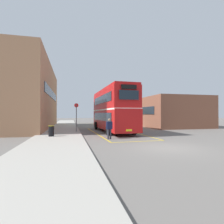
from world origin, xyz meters
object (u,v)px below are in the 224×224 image
(pedestrian_boarding, at_px, (109,127))
(litter_bin, at_px, (51,131))
(bus_stop_sign, at_px, (76,115))
(single_deck_bus, at_px, (110,116))
(double_decker_bus, at_px, (112,109))

(pedestrian_boarding, relative_size, litter_bin, 1.85)
(pedestrian_boarding, height_order, bus_stop_sign, bus_stop_sign)
(pedestrian_boarding, bearing_deg, litter_bin, 158.31)
(single_deck_bus, xyz_separation_m, pedestrian_boarding, (-4.93, -21.46, -0.70))
(double_decker_bus, distance_m, single_deck_bus, 16.04)
(single_deck_bus, distance_m, litter_bin, 21.84)
(single_deck_bus, relative_size, pedestrian_boarding, 5.64)
(double_decker_bus, bearing_deg, single_deck_bus, 78.02)
(single_deck_bus, distance_m, pedestrian_boarding, 22.03)
(double_decker_bus, relative_size, bus_stop_sign, 3.63)
(double_decker_bus, distance_m, bus_stop_sign, 4.04)
(double_decker_bus, xyz_separation_m, pedestrian_boarding, (-1.61, -5.79, -1.58))
(single_deck_bus, relative_size, bus_stop_sign, 3.07)
(single_deck_bus, bearing_deg, bus_stop_sign, -114.70)
(pedestrian_boarding, xyz_separation_m, bus_stop_sign, (-2.38, 5.55, 0.99))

